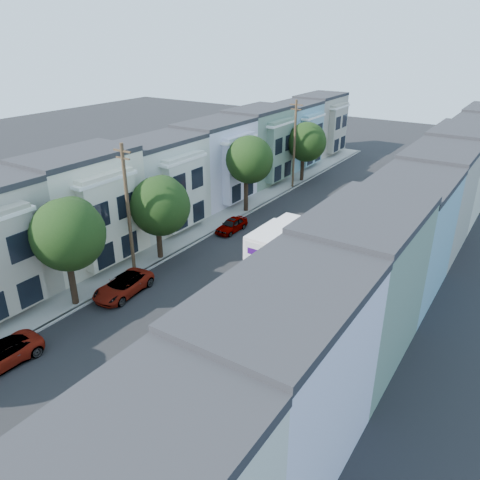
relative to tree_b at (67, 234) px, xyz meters
The scene contains 25 objects.
ground 8.86m from the tree_b, 27.47° to the left, with size 160.00×160.00×0.00m, color black.
road_slab 20.04m from the tree_b, 70.97° to the left, with size 12.00×70.00×0.02m, color black.
curb_left 19.01m from the tree_b, 89.21° to the left, with size 0.30×70.00×0.15m, color gray.
curb_right 22.67m from the tree_b, 55.95° to the left, with size 0.30×70.00×0.15m, color gray.
sidewalk_left 19.04m from the tree_b, 93.28° to the left, with size 2.60×70.00×0.15m, color gray.
sidewalk_right 23.40m from the tree_b, 53.24° to the left, with size 2.60×70.00×0.15m, color gray.
centerline 20.05m from the tree_b, 70.97° to the left, with size 0.12×70.00×0.01m, color gold.
townhouse_row_left 19.64m from the tree_b, 104.86° to the left, with size 5.00×70.00×8.50m, color #77A5B2.
townhouse_row_right 25.82m from the tree_b, 46.32° to the left, with size 5.00×70.00×8.50m, color #77A5B2.
tree_b is the anchor object (origin of this frame).
tree_c 8.53m from the tree_b, 90.00° to the left, with size 4.70×4.70×7.01m.
tree_d 21.48m from the tree_b, 90.00° to the left, with size 4.70×4.70×7.88m.
tree_e 34.31m from the tree_b, 90.00° to the left, with size 4.70×4.70×7.28m.
tree_far_r 36.27m from the tree_b, 68.64° to the left, with size 3.01×3.01×5.29m.
utility_pole_near 5.28m from the tree_b, 89.98° to the left, with size 1.60×0.26×10.00m.
utility_pole_far 31.28m from the tree_b, 90.00° to the left, with size 1.60×0.26×10.00m.
fedex_truck 15.80m from the tree_b, 57.50° to the left, with size 2.61×6.77×3.25m.
lead_sedan 24.48m from the tree_b, 69.33° to the left, with size 2.46×5.33×1.48m, color black.
parked_left_c 5.60m from the tree_b, 63.39° to the left, with size 2.19×4.75×1.32m, color #9699AE.
parked_left_d 17.09m from the tree_b, 85.11° to the left, with size 1.49×3.90×1.26m, color #391405.
parked_right_a 12.55m from the tree_b, 15.89° to the right, with size 1.50×3.91×1.27m, color slate.
parked_right_b 12.10m from the tree_b, ahead, with size 1.71×4.46×1.45m, color #BEBEBE.
parked_right_c 23.85m from the tree_b, 61.41° to the left, with size 1.79×4.68×1.52m, color black.
parked_right_d 33.17m from the tree_b, 70.06° to the left, with size 1.33×3.77×1.26m, color black.
motorcycle 14.50m from the tree_b, 34.21° to the right, with size 0.25×1.85×0.73m.
Camera 1 is at (17.75, -19.93, 17.11)m, focal length 35.00 mm.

